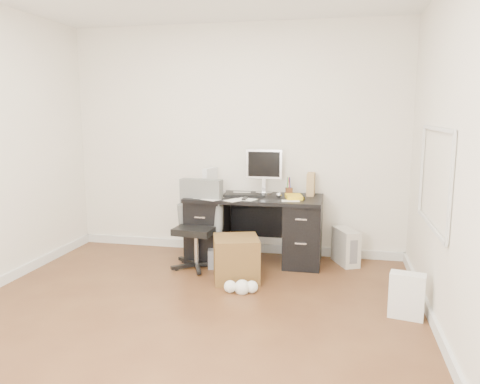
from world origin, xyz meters
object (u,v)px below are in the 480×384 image
Objects in this scene: lcd_monitor at (264,171)px; wicker_basket at (236,259)px; pc_tower at (346,247)px; desk at (255,227)px; office_chair at (196,225)px; keyboard at (245,195)px.

lcd_monitor is 1.19× the size of wicker_basket.
desk is at bearing 161.14° from pc_tower.
desk is at bearing 83.79° from wicker_basket.
desk is at bearing 38.44° from office_chair.
wicker_basket is at bearing -23.48° from office_chair.
lcd_monitor is 1.17m from wicker_basket.
keyboard reaches higher than desk.
keyboard is at bearing 43.32° from office_chair.
office_chair is at bearing -149.03° from keyboard.
pc_tower is at bearing -0.51° from keyboard.
desk is 3.39× the size of wicker_basket.
lcd_monitor reaches higher than office_chair.
keyboard is 0.84m from wicker_basket.
desk is at bearing 0.06° from keyboard.
lcd_monitor reaches higher than desk.
keyboard reaches higher than wicker_basket.
office_chair reaches higher than desk.
keyboard is at bearing -173.78° from desk.
keyboard is at bearing 93.70° from wicker_basket.
desk is at bearing -110.85° from lcd_monitor.
pc_tower is at bearing 22.38° from office_chair.
desk is 1.05m from pc_tower.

